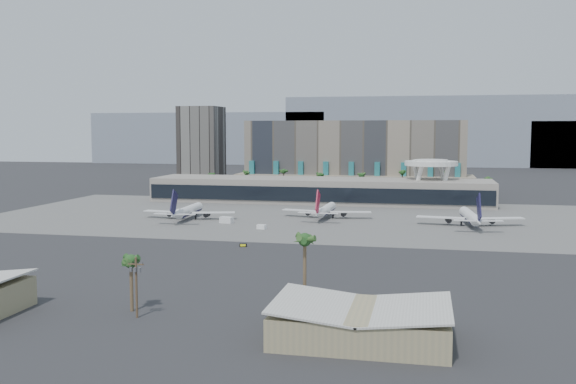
% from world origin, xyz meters
% --- Properties ---
extents(ground, '(900.00, 900.00, 0.00)m').
position_xyz_m(ground, '(0.00, 0.00, 0.00)').
color(ground, '#232326').
rests_on(ground, ground).
extents(apron_pad, '(260.00, 130.00, 0.06)m').
position_xyz_m(apron_pad, '(0.00, 55.00, 0.03)').
color(apron_pad, '#5B5B59').
rests_on(apron_pad, ground).
extents(mountain_ridge, '(680.00, 60.00, 70.00)m').
position_xyz_m(mountain_ridge, '(27.88, 470.00, 29.89)').
color(mountain_ridge, gray).
rests_on(mountain_ridge, ground).
extents(hotel, '(140.00, 30.00, 42.00)m').
position_xyz_m(hotel, '(10.00, 174.41, 16.81)').
color(hotel, gray).
rests_on(hotel, ground).
extents(office_tower, '(30.00, 30.00, 52.00)m').
position_xyz_m(office_tower, '(-95.00, 200.00, 22.94)').
color(office_tower, black).
rests_on(office_tower, ground).
extents(terminal, '(170.00, 32.50, 14.50)m').
position_xyz_m(terminal, '(0.00, 109.84, 6.52)').
color(terminal, gray).
rests_on(terminal, ground).
extents(saucer_structure, '(26.00, 26.00, 21.89)m').
position_xyz_m(saucer_structure, '(55.00, 116.00, 18.45)').
color(saucer_structure, white).
rests_on(saucer_structure, ground).
extents(palm_row, '(157.80, 2.80, 13.10)m').
position_xyz_m(palm_row, '(7.00, 145.00, 10.50)').
color(palm_row, brown).
rests_on(palm_row, ground).
extents(hangar_right, '(30.55, 20.60, 6.89)m').
position_xyz_m(hangar_right, '(42.00, -100.00, 2.95)').
color(hangar_right, tan).
rests_on(hangar_right, ground).
extents(utility_pole, '(3.20, 0.85, 12.00)m').
position_xyz_m(utility_pole, '(-2.00, -96.09, 7.14)').
color(utility_pole, '#4C3826').
rests_on(utility_pole, ground).
extents(airliner_left, '(38.95, 40.15, 13.85)m').
position_xyz_m(airliner_left, '(-42.52, 36.79, 3.49)').
color(airliner_left, white).
rests_on(airliner_left, ground).
extents(airliner_centre, '(37.79, 38.92, 13.43)m').
position_xyz_m(airliner_centre, '(12.14, 52.00, 3.39)').
color(airliner_centre, white).
rests_on(airliner_centre, ground).
extents(airliner_right, '(40.54, 41.89, 14.47)m').
position_xyz_m(airliner_right, '(69.43, 42.04, 3.65)').
color(airliner_right, white).
rests_on(airliner_right, ground).
extents(service_vehicle_a, '(5.61, 3.69, 2.52)m').
position_xyz_m(service_vehicle_a, '(-23.61, 29.34, 1.26)').
color(service_vehicle_a, white).
rests_on(service_vehicle_a, ground).
extents(service_vehicle_b, '(3.70, 2.74, 1.70)m').
position_xyz_m(service_vehicle_b, '(-6.35, 17.61, 0.85)').
color(service_vehicle_b, white).
rests_on(service_vehicle_b, ground).
extents(taxiway_sign, '(2.33, 0.93, 1.06)m').
position_xyz_m(taxiway_sign, '(-3.00, -18.44, 0.52)').
color(taxiway_sign, black).
rests_on(taxiway_sign, ground).
extents(near_palm_a, '(6.00, 6.00, 11.63)m').
position_xyz_m(near_palm_a, '(-5.00, -91.99, 8.80)').
color(near_palm_a, brown).
rests_on(near_palm_a, ground).
extents(near_palm_b, '(6.00, 6.00, 15.63)m').
position_xyz_m(near_palm_b, '(28.67, -82.49, 12.70)').
color(near_palm_b, brown).
rests_on(near_palm_b, ground).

